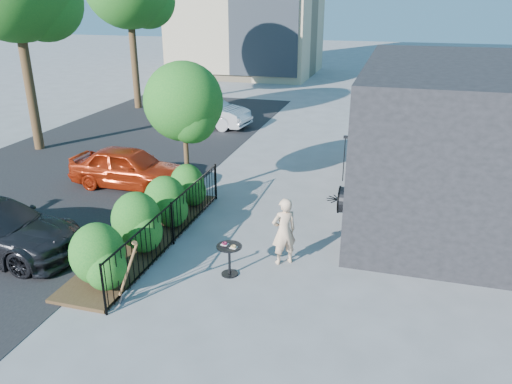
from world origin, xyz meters
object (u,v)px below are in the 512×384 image
(cafe_table, at_px, (229,255))
(woman, at_px, (284,231))
(shovel, at_px, (127,276))
(car_silver, at_px, (205,111))
(car_red, at_px, (129,167))
(patio_tree, at_px, (185,107))

(cafe_table, xyz_separation_m, woman, (1.00, 0.82, 0.30))
(shovel, height_order, car_silver, shovel)
(cafe_table, height_order, woman, woman)
(woman, distance_m, car_silver, 13.01)
(car_red, bearing_deg, woman, -119.40)
(car_red, bearing_deg, patio_tree, -100.92)
(patio_tree, height_order, cafe_table, patio_tree)
(shovel, bearing_deg, cafe_table, 46.09)
(patio_tree, xyz_separation_m, cafe_table, (2.50, -3.72, -2.28))
(cafe_table, height_order, shovel, shovel)
(woman, bearing_deg, patio_tree, -75.79)
(cafe_table, relative_size, car_silver, 0.18)
(woman, relative_size, car_silver, 0.37)
(cafe_table, height_order, car_silver, car_silver)
(cafe_table, bearing_deg, patio_tree, 123.91)
(patio_tree, distance_m, shovel, 5.81)
(woman, height_order, shovel, woman)
(shovel, xyz_separation_m, car_red, (-3.19, 5.78, 0.01))
(woman, relative_size, car_red, 0.42)
(shovel, bearing_deg, woman, 43.64)
(patio_tree, height_order, car_silver, patio_tree)
(cafe_table, relative_size, woman, 0.47)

